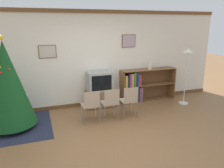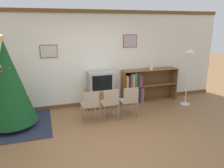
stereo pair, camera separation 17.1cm
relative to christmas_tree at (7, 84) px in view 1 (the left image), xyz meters
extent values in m
plane|color=brown|center=(2.05, -1.38, -1.05)|extent=(24.00, 24.00, 0.00)
cube|color=silver|center=(2.05, 0.88, 0.30)|extent=(8.27, 0.08, 2.70)
cube|color=brown|center=(2.05, 0.83, 1.60)|extent=(8.27, 0.03, 0.10)
cube|color=brown|center=(2.05, 0.83, -1.00)|extent=(8.27, 0.03, 0.10)
cube|color=brown|center=(0.95, 0.83, 0.58)|extent=(0.45, 0.02, 0.34)
cube|color=#BCB7A8|center=(0.95, 0.82, 0.58)|extent=(0.41, 0.01, 0.31)
cube|color=brown|center=(3.25, 0.83, 0.79)|extent=(0.43, 0.02, 0.37)
cube|color=#A893A3|center=(3.25, 0.82, 0.79)|extent=(0.39, 0.01, 0.34)
cube|color=#23283D|center=(0.00, 0.00, -1.04)|extent=(1.71, 1.72, 0.01)
cylinder|color=maroon|center=(0.00, 0.00, -0.99)|extent=(0.36, 0.36, 0.10)
cone|color=#14471E|center=(0.00, 0.00, 0.00)|extent=(1.12, 1.12, 1.89)
sphere|color=yellow|center=(0.00, 0.00, 1.00)|extent=(0.10, 0.10, 0.10)
sphere|color=red|center=(0.09, -0.15, 0.35)|extent=(0.05, 0.05, 0.05)
sphere|color=#1E4CB2|center=(-0.14, 0.26, -0.09)|extent=(0.06, 0.06, 0.06)
sphere|color=gold|center=(-0.08, -0.13, 0.40)|extent=(0.05, 0.05, 0.05)
sphere|color=#1E4CB2|center=(0.00, 0.17, 0.35)|extent=(0.05, 0.05, 0.05)
sphere|color=silver|center=(0.36, 0.02, -0.31)|extent=(0.06, 0.06, 0.06)
sphere|color=red|center=(-0.07, -0.18, 0.30)|extent=(0.05, 0.05, 0.05)
sphere|color=red|center=(0.12, 0.16, 0.25)|extent=(0.05, 0.05, 0.05)
cube|color=brown|center=(2.28, 0.59, -1.02)|extent=(0.78, 0.44, 0.05)
cube|color=olive|center=(2.28, 0.59, -0.77)|extent=(0.81, 0.46, 0.45)
cube|color=#9E9E99|center=(2.28, 0.59, -0.28)|extent=(0.68, 0.44, 0.54)
cube|color=black|center=(2.28, 0.36, -0.28)|extent=(0.56, 0.01, 0.42)
cube|color=tan|center=(1.78, -0.29, -0.62)|extent=(0.40, 0.40, 0.02)
cube|color=tan|center=(1.78, -0.48, -0.42)|extent=(0.35, 0.01, 0.38)
cylinder|color=#B2B2B2|center=(1.60, -0.11, -0.84)|extent=(0.02, 0.02, 0.42)
cylinder|color=#B2B2B2|center=(1.96, -0.11, -0.84)|extent=(0.02, 0.02, 0.42)
cylinder|color=#B2B2B2|center=(1.60, -0.47, -0.84)|extent=(0.02, 0.02, 0.42)
cylinder|color=#B2B2B2|center=(1.96, -0.47, -0.84)|extent=(0.02, 0.02, 0.42)
cylinder|color=#B2B2B2|center=(1.60, -0.47, -0.64)|extent=(0.02, 0.02, 0.82)
cylinder|color=#B2B2B2|center=(1.96, -0.47, -0.64)|extent=(0.02, 0.02, 0.82)
cube|color=tan|center=(2.28, -0.29, -0.62)|extent=(0.40, 0.40, 0.02)
cube|color=tan|center=(2.28, -0.48, -0.42)|extent=(0.35, 0.01, 0.38)
cylinder|color=#B2B2B2|center=(2.10, -0.11, -0.84)|extent=(0.02, 0.02, 0.42)
cylinder|color=#B2B2B2|center=(2.46, -0.11, -0.84)|extent=(0.02, 0.02, 0.42)
cylinder|color=#B2B2B2|center=(2.10, -0.47, -0.84)|extent=(0.02, 0.02, 0.42)
cylinder|color=#B2B2B2|center=(2.46, -0.47, -0.84)|extent=(0.02, 0.02, 0.42)
cylinder|color=#B2B2B2|center=(2.10, -0.47, -0.64)|extent=(0.02, 0.02, 0.82)
cylinder|color=#B2B2B2|center=(2.46, -0.47, -0.64)|extent=(0.02, 0.02, 0.82)
cube|color=tan|center=(2.78, -0.29, -0.62)|extent=(0.40, 0.40, 0.02)
cube|color=tan|center=(2.78, -0.48, -0.42)|extent=(0.35, 0.01, 0.38)
cylinder|color=#B2B2B2|center=(2.60, -0.11, -0.84)|extent=(0.02, 0.02, 0.42)
cylinder|color=#B2B2B2|center=(2.96, -0.11, -0.84)|extent=(0.02, 0.02, 0.42)
cylinder|color=#B2B2B2|center=(2.60, -0.47, -0.84)|extent=(0.02, 0.02, 0.42)
cylinder|color=#B2B2B2|center=(2.96, -0.47, -0.84)|extent=(0.02, 0.02, 0.42)
cylinder|color=#B2B2B2|center=(2.60, -0.47, -0.64)|extent=(0.02, 0.02, 0.82)
cylinder|color=#B2B2B2|center=(2.96, -0.47, -0.64)|extent=(0.02, 0.02, 0.82)
cube|color=brown|center=(2.99, 0.64, -0.55)|extent=(0.02, 0.36, 0.99)
cube|color=brown|center=(4.72, 0.64, -0.55)|extent=(0.02, 0.36, 0.99)
cube|color=brown|center=(3.85, 0.64, -0.06)|extent=(1.75, 0.36, 0.02)
cube|color=brown|center=(3.85, 0.64, -1.04)|extent=(1.75, 0.36, 0.02)
cube|color=brown|center=(3.85, 0.64, -0.53)|extent=(1.71, 0.36, 0.02)
cube|color=brown|center=(3.85, 0.82, -0.55)|extent=(1.75, 0.01, 0.99)
cube|color=#756047|center=(3.07, 0.61, -0.82)|extent=(0.08, 0.29, 0.43)
cube|color=#7A3D7F|center=(3.14, 0.61, -0.80)|extent=(0.06, 0.28, 0.47)
cube|color=#232328|center=(3.22, 0.61, -0.81)|extent=(0.07, 0.28, 0.44)
cube|color=gold|center=(3.30, 0.59, -0.81)|extent=(0.07, 0.25, 0.45)
cube|color=gold|center=(3.38, 0.61, -0.80)|extent=(0.07, 0.29, 0.47)
cube|color=#232328|center=(3.45, 0.57, -0.80)|extent=(0.07, 0.21, 0.46)
cube|color=#7A3D7F|center=(3.53, 0.59, -0.81)|extent=(0.06, 0.24, 0.45)
cube|color=#756047|center=(3.58, 0.61, -0.81)|extent=(0.04, 0.28, 0.44)
cube|color=gold|center=(3.06, 0.62, -0.35)|extent=(0.07, 0.30, 0.34)
cube|color=#232328|center=(3.13, 0.58, -0.36)|extent=(0.05, 0.23, 0.32)
cube|color=#7A3D7F|center=(3.20, 0.59, -0.33)|extent=(0.06, 0.25, 0.39)
cube|color=gold|center=(3.26, 0.62, -0.33)|extent=(0.06, 0.31, 0.38)
cube|color=#337547|center=(3.33, 0.57, -0.31)|extent=(0.05, 0.20, 0.42)
cube|color=#232328|center=(3.39, 0.58, -0.31)|extent=(0.07, 0.22, 0.42)
cube|color=#2D4C93|center=(3.46, 0.61, -0.34)|extent=(0.04, 0.27, 0.37)
cube|color=#B73333|center=(3.51, 0.58, -0.36)|extent=(0.05, 0.22, 0.32)
cylinder|color=silver|center=(3.87, 0.61, 0.06)|extent=(0.11, 0.11, 0.22)
torus|color=silver|center=(3.87, 0.61, 0.17)|extent=(0.10, 0.10, 0.02)
cylinder|color=silver|center=(4.73, 0.01, -1.04)|extent=(0.28, 0.28, 0.03)
cylinder|color=silver|center=(4.73, 0.01, -0.26)|extent=(0.03, 0.03, 1.52)
cone|color=white|center=(4.73, 0.01, 0.55)|extent=(0.28, 0.28, 0.12)
camera|label=1|loc=(0.63, -5.12, 1.27)|focal=35.00mm
camera|label=2|loc=(0.79, -5.18, 1.27)|focal=35.00mm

